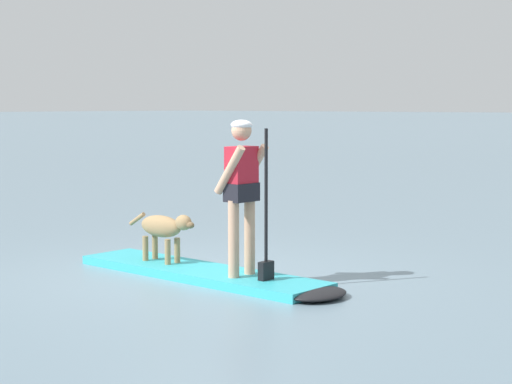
{
  "coord_description": "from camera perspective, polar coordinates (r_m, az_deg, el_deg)",
  "views": [
    {
      "loc": [
        6.78,
        -7.04,
        1.96
      ],
      "look_at": [
        0.0,
        1.0,
        0.9
      ],
      "focal_mm": 60.75,
      "sensor_mm": 36.0,
      "label": 1
    }
  ],
  "objects": [
    {
      "name": "ground_plane",
      "position": [
        9.97,
        -3.72,
        -5.6
      ],
      "size": [
        400.0,
        400.0,
        0.0
      ],
      "primitive_type": "plane",
      "color": "slate"
    },
    {
      "name": "paddleboard",
      "position": [
        9.8,
        -2.77,
        -5.49
      ],
      "size": [
        3.63,
        0.82,
        0.1
      ],
      "color": "#33B2BF",
      "rests_on": "ground_plane"
    },
    {
      "name": "person_paddler",
      "position": [
        9.36,
        -0.88,
        0.39
      ],
      "size": [
        0.61,
        0.48,
        1.7
      ],
      "color": "tan",
      "rests_on": "paddleboard"
    },
    {
      "name": "dog",
      "position": [
        10.31,
        -6.09,
        -2.39
      ],
      "size": [
        1.11,
        0.23,
        0.59
      ],
      "color": "#997A51",
      "rests_on": "paddleboard"
    }
  ]
}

